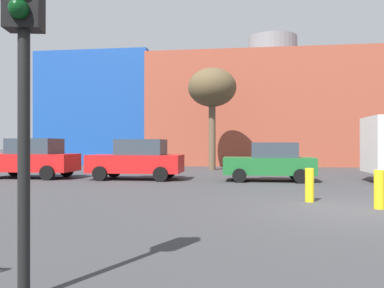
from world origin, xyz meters
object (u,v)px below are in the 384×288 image
traffic_light_near_left (23,35)px  bollard_yellow_0 (310,185)px  bollard_yellow_1 (379,190)px  parked_car_0 (31,158)px  bare_tree_1 (212,89)px  parked_car_2 (270,162)px  parked_car_1 (137,160)px

traffic_light_near_left → bollard_yellow_0: traffic_light_near_left is taller
bollard_yellow_0 → bollard_yellow_1: (1.49, -0.97, 0.01)m
parked_car_0 → bollard_yellow_0: bearing=153.0°
bare_tree_1 → bollard_yellow_0: bearing=-73.8°
parked_car_2 → bare_tree_1: size_ratio=0.61×
traffic_light_near_left → bollard_yellow_1: size_ratio=3.83×
parked_car_2 → traffic_light_near_left: traffic_light_near_left is taller
parked_car_2 → traffic_light_near_left: bearing=75.9°
parked_car_0 → bollard_yellow_1: size_ratio=4.49×
parked_car_1 → parked_car_2: 5.87m
parked_car_0 → bare_tree_1: bearing=-138.9°
parked_car_0 → parked_car_1: 5.11m
parked_car_2 → bare_tree_1: bearing=-66.2°
parked_car_1 → bare_tree_1: (2.82, 6.92, 4.11)m
parked_car_1 → bare_tree_1: 8.53m
bare_tree_1 → traffic_light_near_left: bearing=-90.8°
parked_car_0 → bollard_yellow_0: (11.65, -5.93, -0.46)m
parked_car_1 → bollard_yellow_1: 10.60m
parked_car_2 → bare_tree_1: bare_tree_1 is taller
bare_tree_1 → parked_car_2: bearing=-66.2°
parked_car_0 → parked_car_2: parked_car_0 is taller
traffic_light_near_left → bare_tree_1: bare_tree_1 is taller
bollard_yellow_0 → parked_car_2: bearing=96.5°
parked_car_2 → traffic_light_near_left: size_ratio=1.05×
parked_car_0 → bollard_yellow_1: (13.15, -6.90, -0.44)m
bare_tree_1 → bollard_yellow_1: 15.46m
parked_car_1 → bollard_yellow_1: parked_car_1 is taller
parked_car_0 → traffic_light_near_left: size_ratio=1.17×
parked_car_2 → bollard_yellow_0: size_ratio=4.15×
parked_car_2 → bollard_yellow_0: (0.68, -5.93, -0.36)m
parked_car_1 → parked_car_2: size_ratio=1.09×
parked_car_1 → bollard_yellow_0: size_ratio=4.51×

